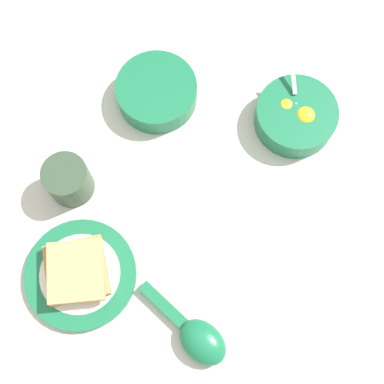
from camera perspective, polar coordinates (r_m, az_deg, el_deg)
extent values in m
plane|color=beige|center=(0.89, -2.39, -1.09)|extent=(3.00, 3.00, 0.00)
cylinder|color=#196B42|center=(0.94, 10.99, 7.91)|extent=(0.14, 0.14, 0.04)
cylinder|color=white|center=(0.94, 11.04, 8.02)|extent=(0.11, 0.11, 0.02)
ellipsoid|color=yellow|center=(0.92, 12.03, 7.98)|extent=(0.03, 0.03, 0.02)
ellipsoid|color=yellow|center=(0.93, 10.02, 9.11)|extent=(0.03, 0.03, 0.01)
cylinder|color=black|center=(0.93, 11.11, 9.09)|extent=(0.02, 0.02, 0.00)
ellipsoid|color=silver|center=(0.93, 11.03, 9.16)|extent=(0.03, 0.02, 0.01)
cube|color=silver|center=(0.93, 10.75, 11.90)|extent=(0.03, 0.05, 0.03)
cylinder|color=#196B42|center=(0.88, -11.80, -8.60)|extent=(0.18, 0.18, 0.01)
cylinder|color=white|center=(0.87, -11.89, -8.53)|extent=(0.13, 0.13, 0.00)
cube|color=tan|center=(0.86, -12.21, -8.17)|extent=(0.13, 0.13, 0.02)
cube|color=tan|center=(0.85, -12.28, -8.29)|extent=(0.12, 0.12, 0.02)
ellipsoid|color=#196B42|center=(0.84, 1.15, -15.72)|extent=(0.10, 0.08, 0.04)
cube|color=#196B42|center=(0.85, -2.92, -12.08)|extent=(0.10, 0.05, 0.02)
cylinder|color=#196B42|center=(0.95, -3.78, 10.57)|extent=(0.14, 0.14, 0.04)
cylinder|color=white|center=(0.93, -3.83, 10.94)|extent=(0.12, 0.12, 0.01)
cylinder|color=#334733|center=(0.89, -13.05, 1.23)|extent=(0.07, 0.07, 0.07)
cylinder|color=#472B16|center=(0.86, -13.44, 1.80)|extent=(0.06, 0.06, 0.01)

